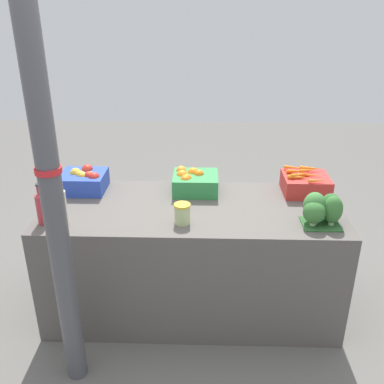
{
  "coord_description": "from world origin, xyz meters",
  "views": [
    {
      "loc": [
        0.08,
        -2.46,
        1.98
      ],
      "look_at": [
        0.0,
        0.0,
        0.87
      ],
      "focal_mm": 40.0,
      "sensor_mm": 36.0,
      "label": 1
    }
  ],
  "objects_px": {
    "pickle_jar": "(182,214)",
    "carrot_crate": "(305,184)",
    "apple_crate": "(84,180)",
    "support_pole": "(52,192)",
    "juice_bottle_cloudy": "(60,205)",
    "orange_crate": "(194,182)",
    "broccoli_pile": "(322,209)",
    "juice_bottle_ruby": "(42,207)"
  },
  "relations": [
    {
      "from": "apple_crate",
      "to": "pickle_jar",
      "type": "distance_m",
      "value": 0.84
    },
    {
      "from": "juice_bottle_cloudy",
      "to": "pickle_jar",
      "type": "bearing_deg",
      "value": 2.16
    },
    {
      "from": "carrot_crate",
      "to": "juice_bottle_cloudy",
      "type": "height_order",
      "value": "juice_bottle_cloudy"
    },
    {
      "from": "broccoli_pile",
      "to": "juice_bottle_cloudy",
      "type": "height_order",
      "value": "juice_bottle_cloudy"
    },
    {
      "from": "support_pole",
      "to": "orange_crate",
      "type": "distance_m",
      "value": 1.13
    },
    {
      "from": "juice_bottle_cloudy",
      "to": "pickle_jar",
      "type": "relative_size",
      "value": 2.24
    },
    {
      "from": "support_pole",
      "to": "broccoli_pile",
      "type": "relative_size",
      "value": 9.72
    },
    {
      "from": "carrot_crate",
      "to": "juice_bottle_cloudy",
      "type": "relative_size",
      "value": 1.09
    },
    {
      "from": "pickle_jar",
      "to": "carrot_crate",
      "type": "bearing_deg",
      "value": 29.6
    },
    {
      "from": "support_pole",
      "to": "apple_crate",
      "type": "height_order",
      "value": "support_pole"
    },
    {
      "from": "support_pole",
      "to": "apple_crate",
      "type": "bearing_deg",
      "value": 97.05
    },
    {
      "from": "orange_crate",
      "to": "juice_bottle_cloudy",
      "type": "xyz_separation_m",
      "value": [
        -0.76,
        -0.49,
        0.05
      ]
    },
    {
      "from": "apple_crate",
      "to": "support_pole",
      "type": "bearing_deg",
      "value": -82.95
    },
    {
      "from": "orange_crate",
      "to": "juice_bottle_cloudy",
      "type": "relative_size",
      "value": 1.09
    },
    {
      "from": "apple_crate",
      "to": "carrot_crate",
      "type": "xyz_separation_m",
      "value": [
        1.52,
        0.0,
        -0.01
      ]
    },
    {
      "from": "broccoli_pile",
      "to": "pickle_jar",
      "type": "bearing_deg",
      "value": -179.21
    },
    {
      "from": "support_pole",
      "to": "juice_bottle_cloudy",
      "type": "relative_size",
      "value": 8.27
    },
    {
      "from": "support_pole",
      "to": "juice_bottle_cloudy",
      "type": "xyz_separation_m",
      "value": [
        -0.11,
        0.39,
        -0.26
      ]
    },
    {
      "from": "apple_crate",
      "to": "juice_bottle_cloudy",
      "type": "relative_size",
      "value": 1.09
    },
    {
      "from": "support_pole",
      "to": "juice_bottle_ruby",
      "type": "height_order",
      "value": "support_pole"
    },
    {
      "from": "carrot_crate",
      "to": "juice_bottle_ruby",
      "type": "distance_m",
      "value": 1.7
    },
    {
      "from": "carrot_crate",
      "to": "juice_bottle_ruby",
      "type": "relative_size",
      "value": 1.2
    },
    {
      "from": "orange_crate",
      "to": "juice_bottle_ruby",
      "type": "distance_m",
      "value": 1.0
    },
    {
      "from": "broccoli_pile",
      "to": "juice_bottle_ruby",
      "type": "height_order",
      "value": "juice_bottle_ruby"
    },
    {
      "from": "broccoli_pile",
      "to": "juice_bottle_ruby",
      "type": "relative_size",
      "value": 0.93
    },
    {
      "from": "support_pole",
      "to": "carrot_crate",
      "type": "height_order",
      "value": "support_pole"
    },
    {
      "from": "juice_bottle_cloudy",
      "to": "pickle_jar",
      "type": "height_order",
      "value": "juice_bottle_cloudy"
    },
    {
      "from": "support_pole",
      "to": "juice_bottle_cloudy",
      "type": "bearing_deg",
      "value": 106.15
    },
    {
      "from": "orange_crate",
      "to": "juice_bottle_cloudy",
      "type": "distance_m",
      "value": 0.91
    },
    {
      "from": "pickle_jar",
      "to": "juice_bottle_cloudy",
      "type": "bearing_deg",
      "value": -177.84
    },
    {
      "from": "apple_crate",
      "to": "orange_crate",
      "type": "relative_size",
      "value": 1.0
    },
    {
      "from": "orange_crate",
      "to": "broccoli_pile",
      "type": "xyz_separation_m",
      "value": [
        0.75,
        -0.45,
        0.03
      ]
    },
    {
      "from": "apple_crate",
      "to": "orange_crate",
      "type": "distance_m",
      "value": 0.76
    },
    {
      "from": "carrot_crate",
      "to": "juice_bottle_ruby",
      "type": "bearing_deg",
      "value": -163.31
    },
    {
      "from": "carrot_crate",
      "to": "broccoli_pile",
      "type": "relative_size",
      "value": 1.28
    },
    {
      "from": "carrot_crate",
      "to": "juice_bottle_ruby",
      "type": "height_order",
      "value": "juice_bottle_ruby"
    },
    {
      "from": "broccoli_pile",
      "to": "juice_bottle_ruby",
      "type": "distance_m",
      "value": 1.63
    },
    {
      "from": "juice_bottle_ruby",
      "to": "juice_bottle_cloudy",
      "type": "bearing_deg",
      "value": 0.0
    },
    {
      "from": "apple_crate",
      "to": "juice_bottle_cloudy",
      "type": "height_order",
      "value": "juice_bottle_cloudy"
    },
    {
      "from": "orange_crate",
      "to": "broccoli_pile",
      "type": "distance_m",
      "value": 0.88
    },
    {
      "from": "support_pole",
      "to": "juice_bottle_ruby",
      "type": "relative_size",
      "value": 9.05
    },
    {
      "from": "broccoli_pile",
      "to": "orange_crate",
      "type": "bearing_deg",
      "value": 149.15
    }
  ]
}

